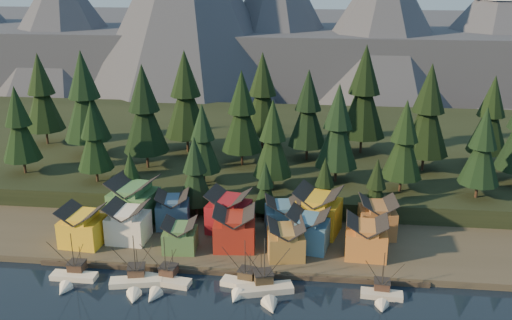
# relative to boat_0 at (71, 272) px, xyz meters

# --- Properties ---
(ground) EXTENTS (500.00, 500.00, 0.00)m
(ground) POSITION_rel_boat_0_xyz_m (30.82, -9.06, -2.07)
(ground) COLOR black
(ground) RESTS_ON ground
(shore_strip) EXTENTS (400.00, 50.00, 1.50)m
(shore_strip) POSITION_rel_boat_0_xyz_m (30.82, 30.94, -1.32)
(shore_strip) COLOR #3E3A2D
(shore_strip) RESTS_ON ground
(hillside) EXTENTS (420.00, 100.00, 6.00)m
(hillside) POSITION_rel_boat_0_xyz_m (30.82, 80.94, 0.93)
(hillside) COLOR black
(hillside) RESTS_ON ground
(dock) EXTENTS (80.00, 4.00, 1.00)m
(dock) POSITION_rel_boat_0_xyz_m (30.82, 7.44, -1.57)
(dock) COLOR #453C31
(dock) RESTS_ON ground
(mountain_ridge) EXTENTS (560.00, 190.00, 90.00)m
(mountain_ridge) POSITION_rel_boat_0_xyz_m (26.63, 204.53, 23.98)
(mountain_ridge) COLOR #49505E
(mountain_ridge) RESTS_ON ground
(boat_0) EXTENTS (9.44, 10.27, 10.92)m
(boat_0) POSITION_rel_boat_0_xyz_m (0.00, 0.00, 0.00)
(boat_0) COLOR white
(boat_0) RESTS_ON ground
(boat_1) EXTENTS (10.89, 11.48, 11.57)m
(boat_1) POSITION_rel_boat_0_xyz_m (13.36, -0.77, 0.07)
(boat_1) COLOR silver
(boat_1) RESTS_ON ground
(boat_2) EXTENTS (11.07, 11.78, 11.11)m
(boat_2) POSITION_rel_boat_0_xyz_m (18.52, 0.12, -0.09)
(boat_2) COLOR beige
(boat_2) RESTS_ON ground
(boat_3) EXTENTS (9.84, 10.37, 10.93)m
(boat_3) POSITION_rel_boat_0_xyz_m (34.32, 1.02, -0.00)
(boat_3) COLOR white
(boat_3) RESTS_ON ground
(boat_4) EXTENTS (11.60, 12.09, 12.44)m
(boat_4) POSITION_rel_boat_0_xyz_m (39.13, -0.76, 0.24)
(boat_4) COLOR beige
(boat_4) RESTS_ON ground
(boat_6) EXTENTS (8.27, 8.90, 10.26)m
(boat_6) POSITION_rel_boat_0_xyz_m (60.97, 0.34, -0.04)
(boat_6) COLOR beige
(boat_6) RESTS_ON ground
(house_front_0) EXTENTS (9.35, 8.92, 8.66)m
(house_front_0) POSITION_rel_boat_0_xyz_m (-2.68, 13.17, 3.98)
(house_front_0) COLOR yellow
(house_front_0) RESTS_ON shore_strip
(house_front_1) EXTENTS (8.82, 8.50, 8.75)m
(house_front_1) POSITION_rel_boat_0_xyz_m (6.67, 16.04, 4.02)
(house_front_1) COLOR white
(house_front_1) RESTS_ON shore_strip
(house_front_2) EXTENTS (7.35, 7.40, 6.78)m
(house_front_2) POSITION_rel_boat_0_xyz_m (19.17, 12.83, 2.99)
(house_front_2) COLOR #47743F
(house_front_2) RESTS_ON shore_strip
(house_front_3) EXTENTS (9.46, 9.09, 8.93)m
(house_front_3) POSITION_rel_boat_0_xyz_m (30.64, 15.35, 4.12)
(house_front_3) COLOR maroon
(house_front_3) RESTS_ON shore_strip
(house_front_4) EXTENTS (8.70, 9.19, 7.66)m
(house_front_4) POSITION_rel_boat_0_xyz_m (41.96, 12.58, 3.45)
(house_front_4) COLOR olive
(house_front_4) RESTS_ON shore_strip
(house_front_5) EXTENTS (9.67, 9.07, 8.81)m
(house_front_5) POSITION_rel_boat_0_xyz_m (46.53, 16.61, 4.06)
(house_front_5) COLOR teal
(house_front_5) RESTS_ON shore_strip
(house_front_6) EXTENTS (8.87, 8.43, 8.52)m
(house_front_6) POSITION_rel_boat_0_xyz_m (58.73, 14.73, 3.90)
(house_front_6) COLOR #C27331
(house_front_6) RESTS_ON shore_strip
(house_back_0) EXTENTS (11.58, 11.25, 10.97)m
(house_back_0) POSITION_rel_boat_0_xyz_m (5.07, 25.41, 5.19)
(house_back_0) COLOR #427945
(house_back_0) RESTS_ON shore_strip
(house_back_1) EXTENTS (8.43, 8.50, 8.32)m
(house_back_1) POSITION_rel_boat_0_xyz_m (14.73, 24.18, 3.80)
(house_back_1) COLOR #325177
(house_back_1) RESTS_ON shore_strip
(house_back_2) EXTENTS (10.49, 9.89, 9.70)m
(house_back_2) POSITION_rel_boat_0_xyz_m (28.15, 23.23, 4.52)
(house_back_2) COLOR maroon
(house_back_2) RESTS_ON shore_strip
(house_back_3) EXTENTS (9.05, 8.32, 8.15)m
(house_back_3) POSITION_rel_boat_0_xyz_m (40.54, 24.48, 3.71)
(house_back_3) COLOR teal
(house_back_3) RESTS_ON shore_strip
(house_back_4) EXTENTS (11.79, 11.51, 10.61)m
(house_back_4) POSITION_rel_boat_0_xyz_m (48.42, 24.83, 5.00)
(house_back_4) COLOR gold
(house_back_4) RESTS_ON shore_strip
(house_back_5) EXTENTS (8.49, 8.58, 8.90)m
(house_back_5) POSITION_rel_boat_0_xyz_m (61.88, 24.62, 4.10)
(house_back_5) COLOR #915E33
(house_back_5) RESTS_ON shore_strip
(tree_hill_0) EXTENTS (10.36, 10.36, 24.14)m
(tree_hill_0) POSITION_rel_boat_0_xyz_m (-31.18, 42.94, 17.12)
(tree_hill_0) COLOR #332319
(tree_hill_0) RESTS_ON hillside
(tree_hill_1) EXTENTS (13.44, 13.44, 31.30)m
(tree_hill_1) POSITION_rel_boat_0_xyz_m (-19.18, 58.94, 21.04)
(tree_hill_1) COLOR #332319
(tree_hill_1) RESTS_ON hillside
(tree_hill_2) EXTENTS (9.25, 9.25, 21.54)m
(tree_hill_2) POSITION_rel_boat_0_xyz_m (-9.18, 38.94, 15.70)
(tree_hill_2) COLOR #332319
(tree_hill_2) RESTS_ON hillside
(tree_hill_3) EXTENTS (12.51, 12.51, 29.13)m
(tree_hill_3) POSITION_rel_boat_0_xyz_m (0.82, 50.94, 19.86)
(tree_hill_3) COLOR #332319
(tree_hill_3) RESTS_ON hillside
(tree_hill_4) EXTENTS (13.21, 13.21, 30.78)m
(tree_hill_4) POSITION_rel_boat_0_xyz_m (8.82, 65.94, 20.76)
(tree_hill_4) COLOR #332319
(tree_hill_4) RESTS_ON hillside
(tree_hill_5) EXTENTS (9.10, 9.10, 21.20)m
(tree_hill_5) POSITION_rel_boat_0_xyz_m (18.82, 40.94, 15.52)
(tree_hill_5) COLOR #332319
(tree_hill_5) RESTS_ON hillside
(tree_hill_6) EXTENTS (11.63, 11.63, 27.09)m
(tree_hill_6) POSITION_rel_boat_0_xyz_m (26.82, 55.94, 18.74)
(tree_hill_6) COLOR #332319
(tree_hill_6) RESTS_ON hillside
(tree_hill_7) EXTENTS (9.97, 9.97, 23.23)m
(tree_hill_7) POSITION_rel_boat_0_xyz_m (36.82, 38.94, 16.63)
(tree_hill_7) COLOR #332319
(tree_hill_7) RESTS_ON hillside
(tree_hill_8) EXTENTS (11.36, 11.36, 26.46)m
(tree_hill_8) POSITION_rel_boat_0_xyz_m (44.82, 62.94, 18.39)
(tree_hill_8) COLOR #332319
(tree_hill_8) RESTS_ON hillside
(tree_hill_9) EXTENTS (11.19, 11.19, 26.07)m
(tree_hill_9) POSITION_rel_boat_0_xyz_m (52.82, 45.94, 18.18)
(tree_hill_9) COLOR #332319
(tree_hill_9) RESTS_ON hillside
(tree_hill_10) EXTENTS (13.94, 13.94, 32.48)m
(tree_hill_10) POSITION_rel_boat_0_xyz_m (60.82, 70.94, 21.69)
(tree_hill_10) COLOR #332319
(tree_hill_10) RESTS_ON hillside
(tree_hill_11) EXTENTS (10.10, 10.10, 23.53)m
(tree_hill_11) POSITION_rel_boat_0_xyz_m (68.82, 40.94, 16.79)
(tree_hill_11) COLOR #332319
(tree_hill_11) RESTS_ON hillside
(tree_hill_12) EXTENTS (12.76, 12.76, 29.73)m
(tree_hill_12) POSITION_rel_boat_0_xyz_m (76.82, 56.94, 20.19)
(tree_hill_12) COLOR #332319
(tree_hill_12) RESTS_ON hillside
(tree_hill_13) EXTENTS (9.77, 9.77, 22.77)m
(tree_hill_13) POSITION_rel_boat_0_xyz_m (86.82, 38.94, 16.37)
(tree_hill_13) COLOR #332319
(tree_hill_13) RESTS_ON hillside
(tree_hill_14) EXTENTS (11.07, 11.07, 25.79)m
(tree_hill_14) POSITION_rel_boat_0_xyz_m (94.82, 62.94, 18.03)
(tree_hill_14) COLOR #332319
(tree_hill_14) RESTS_ON hillside
(tree_hill_15) EXTENTS (12.66, 12.66, 29.50)m
(tree_hill_15) POSITION_rel_boat_0_xyz_m (30.82, 72.94, 20.06)
(tree_hill_15) COLOR #332319
(tree_hill_15) RESTS_ON hillside
(tree_hill_16) EXTENTS (12.33, 12.33, 28.71)m
(tree_hill_16) POSITION_rel_boat_0_xyz_m (-37.18, 68.94, 19.63)
(tree_hill_16) COLOR #332319
(tree_hill_16) RESTS_ON hillside
(tree_shore_0) EXTENTS (6.73, 6.73, 15.69)m
(tree_shore_0) POSITION_rel_boat_0_xyz_m (2.82, 30.94, 7.99)
(tree_shore_0) COLOR #332319
(tree_shore_0) RESTS_ON shore_strip
(tree_shore_1) EXTENTS (8.68, 8.68, 20.21)m
(tree_shore_1) POSITION_rel_boat_0_xyz_m (18.82, 30.94, 10.47)
(tree_shore_1) COLOR #332319
(tree_shore_1) RESTS_ON shore_strip
(tree_shore_2) EXTENTS (6.24, 6.24, 14.55)m
(tree_shore_2) POSITION_rel_boat_0_xyz_m (35.82, 30.94, 7.37)
(tree_shore_2) COLOR #332319
(tree_shore_2) RESTS_ON shore_strip
(tree_shore_3) EXTENTS (6.92, 6.92, 16.12)m
(tree_shore_3) POSITION_rel_boat_0_xyz_m (49.82, 30.94, 8.23)
(tree_shore_3) COLOR #332319
(tree_shore_3) RESTS_ON shore_strip
(tree_shore_4) EXTENTS (7.00, 7.00, 16.31)m
(tree_shore_4) POSITION_rel_boat_0_xyz_m (61.82, 30.94, 8.34)
(tree_shore_4) COLOR #332319
(tree_shore_4) RESTS_ON shore_strip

